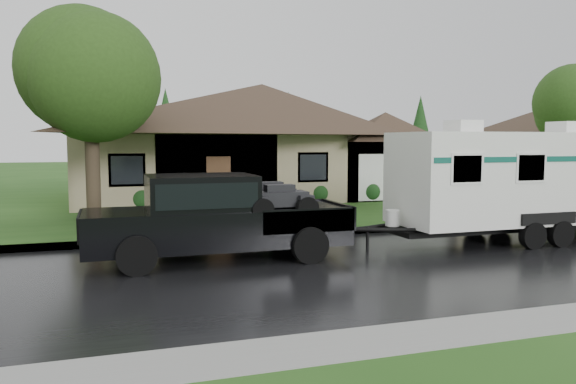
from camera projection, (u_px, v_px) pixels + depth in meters
name	position (u px, v px, depth m)	size (l,w,h in m)	color
ground	(330.00, 249.00, 14.96)	(140.00, 140.00, 0.00)	#27531A
road	(362.00, 265.00, 13.07)	(140.00, 8.00, 0.01)	black
curb	(302.00, 233.00, 17.08)	(140.00, 0.50, 0.15)	gray
lawn	(220.00, 195.00, 29.16)	(140.00, 26.00, 0.15)	#27531A
house_main	(269.00, 127.00, 28.45)	(19.44, 10.80, 6.90)	tan
house_neighbor	(573.00, 134.00, 35.10)	(15.12, 9.72, 6.45)	tan
tree_left_green	(90.00, 71.00, 17.88)	(4.31, 4.31, 7.14)	#382B1E
tree_right_green	(569.00, 110.00, 25.98)	(3.64, 3.64, 6.03)	#382B1E
shrub_row	(291.00, 193.00, 24.33)	(13.60, 1.00, 1.00)	#143814
pickup_truck	(214.00, 215.00, 13.47)	(6.23, 2.37, 2.08)	black
travel_trailer	(517.00, 178.00, 16.12)	(7.68, 2.70, 3.45)	white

